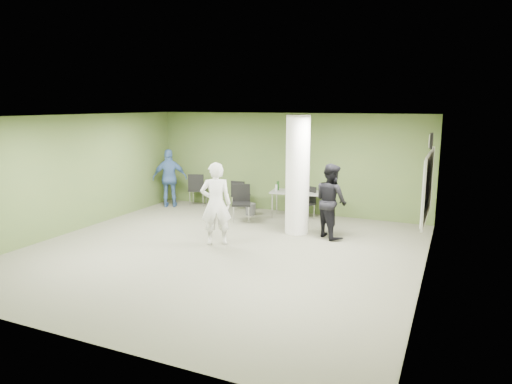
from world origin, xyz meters
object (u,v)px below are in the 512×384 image
at_px(man_blue, 170,178).
at_px(woman_white, 216,204).
at_px(chair_back_left, 197,187).
at_px(man_black, 331,201).
at_px(folding_table, 298,193).

bearing_deg(man_blue, woman_white, 109.73).
distance_m(chair_back_left, woman_white, 3.99).
height_order(chair_back_left, man_black, man_black).
height_order(folding_table, man_black, man_black).
bearing_deg(man_blue, chair_back_left, -177.82).
bearing_deg(folding_table, man_black, -56.57).
height_order(chair_back_left, man_blue, man_blue).
height_order(folding_table, woman_white, woman_white).
xyz_separation_m(folding_table, chair_back_left, (-3.26, 0.14, -0.09)).
distance_m(man_black, man_blue, 5.36).
height_order(man_black, man_blue, man_blue).
xyz_separation_m(chair_back_left, man_blue, (-0.69, -0.41, 0.29)).
xyz_separation_m(folding_table, man_blue, (-3.95, -0.27, 0.20)).
distance_m(folding_table, man_blue, 3.96).
bearing_deg(woman_white, man_blue, -70.36).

